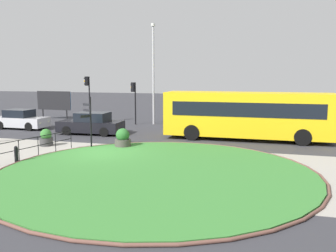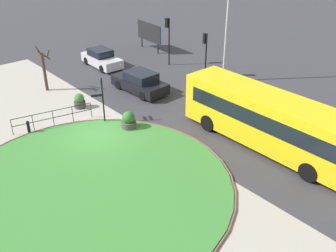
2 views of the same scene
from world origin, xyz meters
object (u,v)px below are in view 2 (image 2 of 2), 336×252
(traffic_light_far, at_px, (168,31))
(planter_kerbside, at_px, (80,101))
(lamppost_tall, at_px, (227,24))
(bollard_foreground, at_px, (28,127))
(signpost_directional, at_px, (102,97))
(planter_near_signpost, at_px, (129,121))
(street_tree_bare, at_px, (44,69))
(traffic_light_near, at_px, (205,46))
(car_far_lane, at_px, (102,59))
(bus_yellow, at_px, (268,120))
(car_near_lane, at_px, (140,82))
(billboard_left, at_px, (149,32))

(traffic_light_far, bearing_deg, planter_kerbside, 87.32)
(lamppost_tall, height_order, planter_kerbside, lamppost_tall)
(bollard_foreground, bearing_deg, signpost_directional, 67.50)
(planter_near_signpost, height_order, street_tree_bare, street_tree_bare)
(traffic_light_near, height_order, planter_near_signpost, traffic_light_near)
(bollard_foreground, height_order, planter_near_signpost, planter_near_signpost)
(car_far_lane, distance_m, traffic_light_far, 6.06)
(lamppost_tall, bearing_deg, signpost_directional, -91.48)
(planter_near_signpost, bearing_deg, planter_kerbside, -170.51)
(bus_yellow, bearing_deg, car_near_lane, -176.84)
(car_far_lane, height_order, street_tree_bare, street_tree_bare)
(signpost_directional, distance_m, car_near_lane, 5.28)
(car_near_lane, relative_size, planter_near_signpost, 4.05)
(bollard_foreground, relative_size, billboard_left, 0.23)
(traffic_light_near, bearing_deg, planter_kerbside, 89.43)
(signpost_directional, bearing_deg, car_near_lane, 116.80)
(bollard_foreground, distance_m, car_far_lane, 11.90)
(planter_near_signpost, distance_m, planter_kerbside, 4.58)
(car_far_lane, bearing_deg, street_tree_bare, -71.77)
(signpost_directional, distance_m, bus_yellow, 9.84)
(planter_kerbside, bearing_deg, signpost_directional, 1.70)
(planter_near_signpost, bearing_deg, car_far_lane, 155.47)
(signpost_directional, distance_m, billboard_left, 14.88)
(bollard_foreground, bearing_deg, traffic_light_near, 88.31)
(bus_yellow, bearing_deg, car_far_lane, 179.16)
(traffic_light_far, bearing_deg, bus_yellow, 143.84)
(car_near_lane, xyz_separation_m, car_far_lane, (-6.44, 0.83, -0.02))
(signpost_directional, bearing_deg, bus_yellow, 32.19)
(bollard_foreground, relative_size, planter_near_signpost, 0.73)
(signpost_directional, relative_size, traffic_light_far, 0.74)
(billboard_left, bearing_deg, planter_near_signpost, -39.96)
(street_tree_bare, bearing_deg, planter_near_signpost, 7.14)
(signpost_directional, bearing_deg, traffic_light_near, 97.15)
(signpost_directional, xyz_separation_m, street_tree_bare, (-6.96, -0.41, 0.01))
(bollard_foreground, xyz_separation_m, street_tree_bare, (-5.26, 3.70, 1.27))
(bollard_foreground, xyz_separation_m, car_near_lane, (-0.63, 8.74, 0.29))
(bus_yellow, bearing_deg, lamppost_tall, 145.57)
(car_far_lane, bearing_deg, lamppost_tall, 31.34)
(planter_kerbside, bearing_deg, lamppost_tall, 74.09)
(car_far_lane, xyz_separation_m, street_tree_bare, (1.81, -5.87, 1.01))
(bus_yellow, height_order, street_tree_bare, street_tree_bare)
(traffic_light_near, height_order, street_tree_bare, traffic_light_near)
(lamppost_tall, height_order, planter_near_signpost, lamppost_tall)
(bus_yellow, bearing_deg, billboard_left, 161.08)
(planter_near_signpost, bearing_deg, lamppost_tall, 98.11)
(signpost_directional, distance_m, planter_kerbside, 3.06)
(bus_yellow, height_order, traffic_light_far, traffic_light_far)
(traffic_light_near, distance_m, lamppost_tall, 2.48)
(signpost_directional, height_order, traffic_light_near, traffic_light_near)
(bus_yellow, height_order, billboard_left, bus_yellow)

